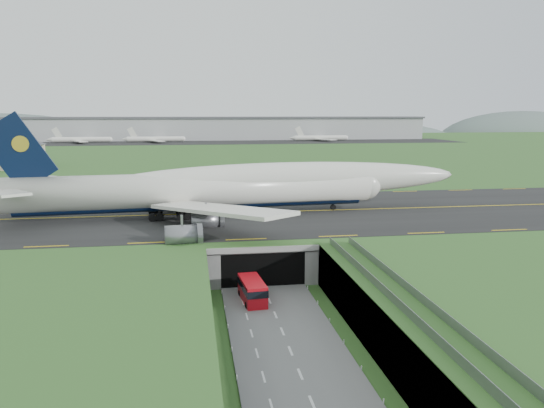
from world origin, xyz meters
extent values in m
plane|color=#326026|center=(0.00, 0.00, 0.00)|extent=(900.00, 900.00, 0.00)
cube|color=gray|center=(0.00, 0.00, 3.00)|extent=(800.00, 800.00, 6.00)
cube|color=slate|center=(0.00, -7.50, 0.10)|extent=(12.00, 75.00, 0.20)
cube|color=black|center=(0.00, 33.00, 6.09)|extent=(800.00, 44.00, 0.18)
cube|color=gray|center=(0.00, 19.00, 5.50)|extent=(16.00, 22.00, 1.00)
cube|color=gray|center=(-7.00, 19.00, 3.00)|extent=(2.00, 22.00, 6.00)
cube|color=gray|center=(7.00, 19.00, 3.00)|extent=(2.00, 22.00, 6.00)
cube|color=black|center=(0.00, 14.00, 2.50)|extent=(12.00, 12.00, 5.00)
cube|color=#A8A8A3|center=(0.00, 7.95, 5.60)|extent=(17.00, 0.50, 0.80)
cube|color=#A8A8A3|center=(11.00, -18.50, 5.80)|extent=(3.00, 53.00, 0.50)
cube|color=gray|center=(9.60, -18.50, 6.55)|extent=(0.06, 53.00, 1.00)
cube|color=gray|center=(12.40, -18.50, 6.55)|extent=(0.06, 53.00, 1.00)
cylinder|color=#A8A8A3|center=(11.00, -28.00, 2.80)|extent=(0.90, 0.90, 5.60)
cylinder|color=#A8A8A3|center=(11.00, -16.00, 2.80)|extent=(0.90, 0.90, 5.60)
cylinder|color=#A8A8A3|center=(11.00, -4.00, 2.80)|extent=(0.90, 0.90, 5.60)
cylinder|color=silver|center=(-8.92, 31.19, 10.93)|extent=(64.94, 10.98, 6.09)
sphere|color=silver|center=(23.32, 33.65, 10.93)|extent=(6.40, 6.40, 5.96)
ellipsoid|color=silver|center=(8.49, 32.52, 12.30)|extent=(66.79, 10.64, 6.39)
ellipsoid|color=black|center=(22.38, 33.58, 11.70)|extent=(4.45, 2.98, 2.13)
cylinder|color=black|center=(-8.92, 31.19, 8.56)|extent=(61.45, 7.22, 2.56)
cube|color=silver|center=(-8.18, 46.51, 9.98)|extent=(18.33, 28.57, 2.56)
cube|color=silver|center=(-38.85, 36.06, 12.36)|extent=(8.12, 11.31, 0.97)
cube|color=silver|center=(-5.86, 16.17, 9.98)|extent=(21.58, 27.28, 2.56)
cube|color=silver|center=(-37.77, 21.84, 12.36)|extent=(9.22, 11.13, 0.97)
cube|color=black|center=(-37.84, 28.99, 18.07)|extent=(12.10, 1.49, 13.46)
cylinder|color=yellow|center=(-37.36, 29.02, 19.49)|extent=(2.71, 0.87, 2.66)
cylinder|color=slate|center=(-8.91, 40.25, 7.04)|extent=(5.17, 3.51, 3.14)
cylinder|color=slate|center=(-14.15, 49.87, 7.04)|extent=(5.17, 3.51, 3.14)
cylinder|color=slate|center=(-7.54, 22.24, 7.04)|extent=(5.17, 3.51, 3.14)
cylinder|color=slate|center=(-11.26, 11.94, 7.04)|extent=(5.17, 3.51, 3.14)
cylinder|color=black|center=(16.88, 33.16, 6.70)|extent=(1.08, 0.55, 1.05)
cube|color=black|center=(-13.18, 30.87, 6.85)|extent=(6.20, 7.07, 1.33)
cube|color=red|center=(-2.22, 2.35, 1.61)|extent=(3.26, 7.26, 2.82)
cube|color=black|center=(-2.22, 2.35, 2.17)|extent=(3.32, 7.36, 0.94)
cube|color=black|center=(-2.22, 2.35, 0.43)|extent=(3.03, 6.77, 0.47)
cylinder|color=black|center=(-3.23, -0.10, 0.52)|extent=(0.40, 0.87, 0.85)
cylinder|color=black|center=(-3.65, 4.58, 0.52)|extent=(0.40, 0.87, 0.85)
cylinder|color=black|center=(-0.79, 0.13, 0.52)|extent=(0.40, 0.87, 0.85)
cylinder|color=black|center=(-1.22, 4.81, 0.52)|extent=(0.40, 0.87, 0.85)
cube|color=#C9B091|center=(-69.00, 123.64, 10.02)|extent=(19.48, 19.48, 8.04)
cone|color=#4C4C51|center=(-69.00, 123.64, 16.05)|extent=(28.58, 28.58, 4.02)
cube|color=#B2B2B2|center=(0.00, 300.00, 13.50)|extent=(300.00, 22.00, 15.00)
cube|color=#4C4C51|center=(0.00, 300.00, 21.00)|extent=(302.00, 24.00, 1.20)
cube|color=black|center=(0.00, 270.00, 6.14)|extent=(320.00, 50.00, 0.08)
cylinder|color=silver|center=(-76.10, 275.00, 8.18)|extent=(34.00, 3.20, 3.20)
cylinder|color=silver|center=(-31.76, 275.00, 8.18)|extent=(34.00, 3.20, 3.20)
cylinder|color=silver|center=(73.60, 275.00, 8.18)|extent=(34.00, 3.20, 3.20)
ellipsoid|color=#546560|center=(120.00, 430.00, -4.00)|extent=(260.00, 91.00, 44.00)
ellipsoid|color=#546560|center=(320.00, 430.00, -4.00)|extent=(180.00, 63.00, 60.00)
camera|label=1|loc=(-9.59, -63.58, 24.60)|focal=35.00mm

